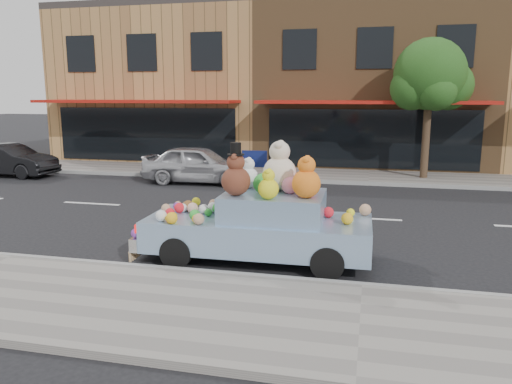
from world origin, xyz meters
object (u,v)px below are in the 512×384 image
(car_silver, at_px, (198,164))
(car_dark, at_px, (9,160))
(street_tree, at_px, (430,80))
(art_car, at_px, (260,219))

(car_silver, xyz_separation_m, car_dark, (-7.86, -0.18, -0.06))
(car_dark, bearing_deg, street_tree, -77.65)
(car_silver, xyz_separation_m, art_car, (4.10, -7.95, 0.13))
(art_car, bearing_deg, car_dark, 145.94)
(street_tree, distance_m, car_dark, 16.48)
(car_silver, bearing_deg, art_car, -154.46)
(car_dark, bearing_deg, art_car, -120.06)
(street_tree, bearing_deg, car_silver, -163.09)
(street_tree, height_order, art_car, street_tree)
(car_silver, height_order, art_car, art_car)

